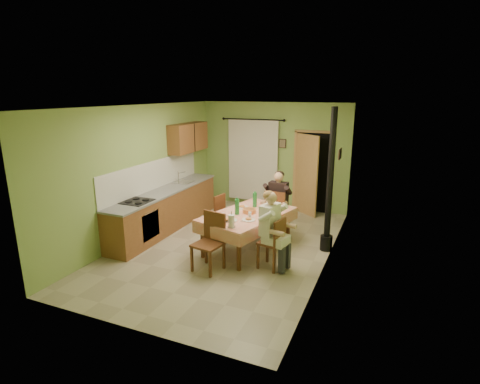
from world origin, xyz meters
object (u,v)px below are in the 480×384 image
at_px(man_far, 278,196).
at_px(stove_flue, 329,201).
at_px(man_right, 271,221).
at_px(chair_right, 271,253).
at_px(chair_left, 226,225).
at_px(chair_near, 209,254).
at_px(dining_table, 248,232).
at_px(chair_far, 277,222).

bearing_deg(man_far, stove_flue, -18.50).
bearing_deg(man_right, stove_flue, -21.78).
bearing_deg(chair_right, chair_left, 65.49).
height_order(chair_near, chair_right, chair_near).
distance_m(dining_table, chair_left, 0.79).
xyz_separation_m(dining_table, chair_near, (-0.31, -1.08, -0.09)).
bearing_deg(dining_table, chair_left, 164.17).
distance_m(chair_far, chair_left, 1.14).
relative_size(chair_right, man_far, 0.68).
height_order(man_far, stove_flue, stove_flue).
height_order(dining_table, man_far, man_far).
bearing_deg(chair_left, stove_flue, 105.68).
bearing_deg(dining_table, man_right, -25.29).
distance_m(chair_near, man_far, 2.27).
bearing_deg(stove_flue, dining_table, -158.10).
height_order(chair_far, chair_right, chair_far).
relative_size(dining_table, stove_flue, 0.77).
height_order(chair_right, man_right, man_right).
height_order(chair_far, stove_flue, stove_flue).
xyz_separation_m(chair_right, chair_left, (-1.35, 1.00, -0.00)).
xyz_separation_m(chair_far, chair_left, (-0.96, -0.61, -0.00)).
bearing_deg(chair_left, man_right, 64.44).
xyz_separation_m(chair_far, man_right, (0.38, -1.60, 0.59)).
bearing_deg(chair_left, man_far, 133.85).
bearing_deg(man_right, chair_right, -90.00).
bearing_deg(man_right, chair_near, 128.46).
bearing_deg(stove_flue, chair_near, -136.63).
height_order(dining_table, chair_near, chair_near).
bearing_deg(chair_left, dining_table, 69.49).
xyz_separation_m(chair_far, stove_flue, (1.16, -0.43, 0.73)).
height_order(chair_right, man_far, man_far).
height_order(man_right, stove_flue, stove_flue).
height_order(chair_near, man_right, man_right).
distance_m(chair_right, chair_left, 1.68).
relative_size(dining_table, chair_right, 2.29).
height_order(dining_table, man_right, man_right).
bearing_deg(chair_near, man_far, -95.67).
bearing_deg(chair_left, chair_near, 24.38).
relative_size(dining_table, man_right, 1.55).
distance_m(chair_right, man_right, 0.59).
bearing_deg(man_far, chair_near, -103.44).
relative_size(chair_far, chair_near, 0.99).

